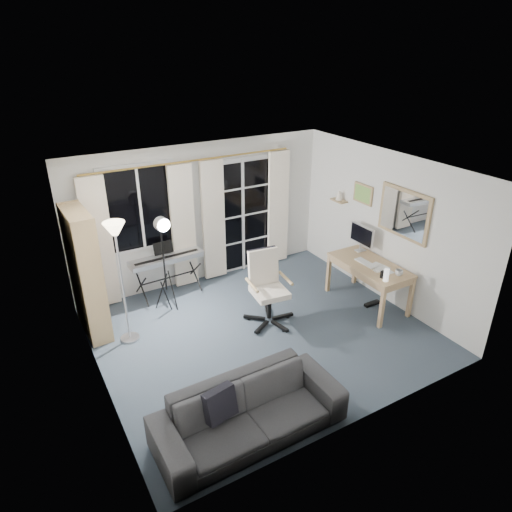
{
  "coord_description": "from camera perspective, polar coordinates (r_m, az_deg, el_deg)",
  "views": [
    {
      "loc": [
        -2.83,
        -4.74,
        3.9
      ],
      "look_at": [
        0.1,
        0.35,
        1.07
      ],
      "focal_mm": 32.0,
      "sensor_mm": 36.0,
      "label": 1
    }
  ],
  "objects": [
    {
      "name": "bookshelf",
      "position": [
        6.76,
        -20.68,
        -2.58
      ],
      "size": [
        0.34,
        0.88,
        1.87
      ],
      "rotation": [
        0.0,
        0.0,
        0.04
      ],
      "color": "#A87E58",
      "rests_on": "floor"
    },
    {
      "name": "curtains",
      "position": [
        7.68,
        -7.28,
        4.06
      ],
      "size": [
        3.6,
        0.07,
        2.13
      ],
      "color": "gold",
      "rests_on": "floor"
    },
    {
      "name": "keyboard_piano",
      "position": [
        7.49,
        -11.14,
        -0.43
      ],
      "size": [
        1.22,
        0.62,
        0.87
      ],
      "rotation": [
        0.0,
        0.0,
        0.05
      ],
      "color": "black",
      "rests_on": "floor"
    },
    {
      "name": "wall_shelf",
      "position": [
        8.04,
        10.35,
        7.23
      ],
      "size": [
        0.16,
        0.3,
        0.18
      ],
      "color": "#A87E58",
      "rests_on": "floor"
    },
    {
      "name": "floor",
      "position": [
        6.77,
        0.74,
        -9.59
      ],
      "size": [
        4.5,
        4.0,
        0.02
      ],
      "primitive_type": "cube",
      "color": "#313C48",
      "rests_on": "ground"
    },
    {
      "name": "framed_print",
      "position": [
        7.68,
        13.24,
        7.58
      ],
      "size": [
        0.03,
        0.42,
        0.32
      ],
      "color": "#A87E58",
      "rests_on": "floor"
    },
    {
      "name": "desk",
      "position": [
        7.36,
        14.0,
        -1.57
      ],
      "size": [
        0.66,
        1.32,
        0.71
      ],
      "rotation": [
        0.0,
        0.0,
        -0.0
      ],
      "color": "tan",
      "rests_on": "floor"
    },
    {
      "name": "sofa",
      "position": [
        5.05,
        -0.85,
        -18.09
      ],
      "size": [
        2.06,
        0.62,
        0.8
      ],
      "rotation": [
        0.0,
        0.0,
        0.01
      ],
      "color": "#29292B",
      "rests_on": "floor"
    },
    {
      "name": "french_door",
      "position": [
        8.14,
        -1.76,
        5.0
      ],
      "size": [
        1.32,
        0.09,
        2.11
      ],
      "color": "white",
      "rests_on": "floor"
    },
    {
      "name": "desk_clutter",
      "position": [
        7.22,
        14.79,
        -2.83
      ],
      "size": [
        0.42,
        0.8,
        0.9
      ],
      "rotation": [
        0.0,
        0.0,
        -0.0
      ],
      "color": "white",
      "rests_on": "desk"
    },
    {
      "name": "mug",
      "position": [
        7.06,
        17.46,
        -1.92
      ],
      "size": [
        0.12,
        0.09,
        0.12
      ],
      "primitive_type": "imported",
      "rotation": [
        0.0,
        0.0,
        -0.0
      ],
      "color": "silver",
      "rests_on": "desk"
    },
    {
      "name": "window",
      "position": [
        7.35,
        -14.32,
        5.83
      ],
      "size": [
        1.2,
        0.08,
        1.4
      ],
      "color": "white",
      "rests_on": "floor"
    },
    {
      "name": "monitor",
      "position": [
        7.63,
        13.09,
        2.49
      ],
      "size": [
        0.17,
        0.51,
        0.44
      ],
      "rotation": [
        0.0,
        0.0,
        -0.0
      ],
      "color": "silver",
      "rests_on": "desk"
    },
    {
      "name": "torchiere_lamp",
      "position": [
        6.18,
        -16.99,
        1.03
      ],
      "size": [
        0.35,
        0.35,
        1.79
      ],
      "rotation": [
        0.0,
        0.0,
        -0.26
      ],
      "color": "#B2B2B7",
      "rests_on": "floor"
    },
    {
      "name": "studio_light",
      "position": [
        6.8,
        -11.59,
        2.53
      ],
      "size": [
        0.31,
        0.32,
        1.6
      ],
      "rotation": [
        0.0,
        0.0,
        0.13
      ],
      "color": "black",
      "rests_on": "floor"
    },
    {
      "name": "wall_mirror",
      "position": [
        7.1,
        18.01,
        5.07
      ],
      "size": [
        0.04,
        0.94,
        0.74
      ],
      "color": "#A87E58",
      "rests_on": "floor"
    },
    {
      "name": "office_chair",
      "position": [
        6.74,
        1.26,
        -3.08
      ],
      "size": [
        0.76,
        0.77,
        1.11
      ],
      "rotation": [
        0.0,
        0.0,
        -0.12
      ],
      "color": "black",
      "rests_on": "floor"
    }
  ]
}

